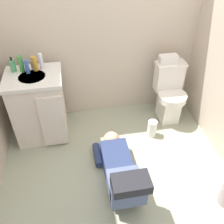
% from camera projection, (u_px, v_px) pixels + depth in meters
% --- Properties ---
extents(ground_plane, '(2.86, 2.93, 0.04)m').
position_uv_depth(ground_plane, '(114.00, 163.00, 2.74)').
color(ground_plane, '#989B81').
extents(wall_back, '(2.52, 0.08, 2.40)m').
position_uv_depth(wall_back, '(98.00, 22.00, 2.74)').
color(wall_back, '#C4B19D').
rests_on(wall_back, ground_plane).
extents(toilet, '(0.36, 0.46, 0.75)m').
position_uv_depth(toilet, '(169.00, 93.00, 3.12)').
color(toilet, silver).
rests_on(toilet, ground_plane).
extents(vanity_cabinet, '(0.60, 0.53, 0.82)m').
position_uv_depth(vanity_cabinet, '(39.00, 106.00, 2.83)').
color(vanity_cabinet, beige).
rests_on(vanity_cabinet, ground_plane).
extents(faucet, '(0.02, 0.02, 0.10)m').
position_uv_depth(faucet, '(32.00, 65.00, 2.65)').
color(faucet, silver).
rests_on(faucet, vanity_cabinet).
extents(person_plumber, '(0.39, 1.06, 0.52)m').
position_uv_depth(person_plumber, '(120.00, 171.00, 2.42)').
color(person_plumber, navy).
rests_on(person_plumber, ground_plane).
extents(tissue_box, '(0.22, 0.11, 0.10)m').
position_uv_depth(tissue_box, '(168.00, 59.00, 2.91)').
color(tissue_box, silver).
rests_on(tissue_box, toilet).
extents(soap_dispenser, '(0.06, 0.06, 0.17)m').
position_uv_depth(soap_dispenser, '(13.00, 66.00, 2.60)').
color(soap_dispenser, '#489D65').
rests_on(soap_dispenser, vanity_cabinet).
extents(bottle_green, '(0.05, 0.05, 0.18)m').
position_uv_depth(bottle_green, '(21.00, 64.00, 2.59)').
color(bottle_green, '#459745').
rests_on(bottle_green, vanity_cabinet).
extents(bottle_blue, '(0.04, 0.04, 0.14)m').
position_uv_depth(bottle_blue, '(27.00, 67.00, 2.58)').
color(bottle_blue, '#3D62B6').
rests_on(bottle_blue, vanity_cabinet).
extents(bottle_amber, '(0.06, 0.06, 0.16)m').
position_uv_depth(bottle_amber, '(35.00, 64.00, 2.62)').
color(bottle_amber, gold).
rests_on(bottle_amber, vanity_cabinet).
extents(bottle_clear, '(0.05, 0.05, 0.18)m').
position_uv_depth(bottle_clear, '(41.00, 61.00, 2.63)').
color(bottle_clear, silver).
rests_on(bottle_clear, vanity_cabinet).
extents(paper_towel_roll, '(0.11, 0.11, 0.22)m').
position_uv_depth(paper_towel_roll, '(152.00, 128.00, 2.99)').
color(paper_towel_roll, white).
rests_on(paper_towel_roll, ground_plane).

